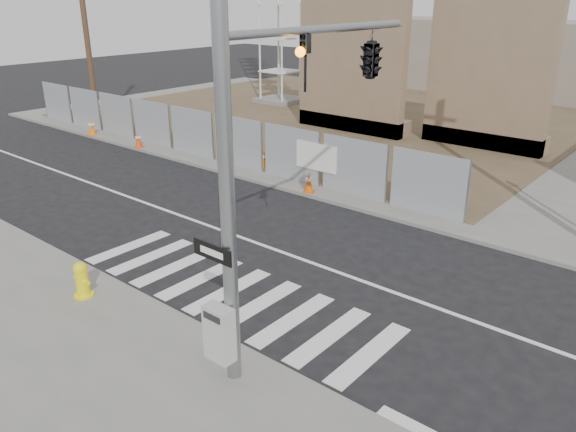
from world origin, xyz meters
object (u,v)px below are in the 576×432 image
Objects in this scene: traffic_cone_a at (92,127)px; traffic_cone_b at (138,140)px; fire_hydrant at (82,279)px; traffic_cone_c at (264,159)px; traffic_cone_d at (309,182)px; signal_pole at (328,102)px.

traffic_cone_b is (3.80, 0.00, -0.05)m from traffic_cone_a.
traffic_cone_a is (-14.18, 9.19, -0.04)m from fire_hydrant.
traffic_cone_d is (3.25, -1.23, 0.01)m from traffic_cone_c.
fire_hydrant reaches higher than traffic_cone_c.
signal_pole is 20.42m from traffic_cone_a.
signal_pole is 8.80× the size of traffic_cone_a.
traffic_cone_a is at bearing -179.90° from traffic_cone_d.
traffic_cone_c is (10.45, 1.26, -0.05)m from traffic_cone_a.
signal_pole is 7.02m from fire_hydrant.
traffic_cone_a is at bearing 161.72° from signal_pole.
signal_pole is 8.04× the size of fire_hydrant.
traffic_cone_a reaches higher than traffic_cone_d.
fire_hydrant is 11.09m from traffic_cone_c.
traffic_cone_c is (-8.51, 7.52, -4.32)m from signal_pole.
signal_pole is 9.27m from traffic_cone_d.
traffic_cone_b is at bearing -169.29° from traffic_cone_c.
fire_hydrant is 1.20× the size of traffic_cone_d.
fire_hydrant is at bearing -41.50° from traffic_cone_b.
traffic_cone_c is at bearing 6.86° from traffic_cone_a.
traffic_cone_d is at bearing 129.96° from signal_pole.
traffic_cone_c is (-3.73, 10.45, -0.09)m from fire_hydrant.
traffic_cone_a is 13.69m from traffic_cone_d.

